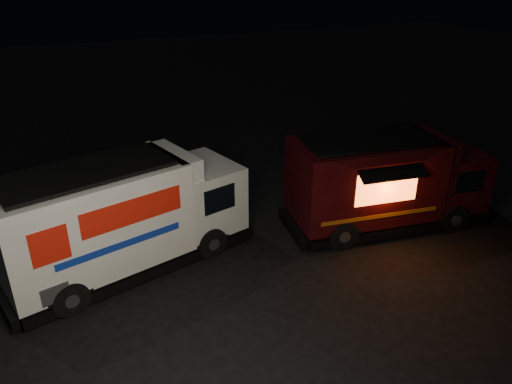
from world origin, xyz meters
The scene contains 3 objects.
ground centered at (0.00, 0.00, 0.00)m, with size 80.00×80.00×0.00m, color black.
white_truck centered at (-2.35, 2.36, 1.47)m, with size 6.49×2.21×2.94m, color white, non-canonical shape.
red_truck centered at (5.08, 1.61, 1.40)m, with size 6.03×2.22×2.81m, color #370A0D, non-canonical shape.
Camera 1 is at (-3.70, -9.08, 7.44)m, focal length 35.00 mm.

